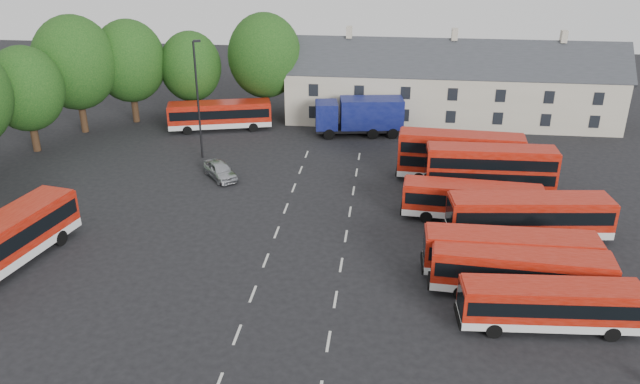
{
  "coord_description": "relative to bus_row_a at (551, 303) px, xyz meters",
  "views": [
    {
      "loc": [
        7.69,
        -37.05,
        20.93
      ],
      "look_at": [
        2.85,
        4.53,
        2.2
      ],
      "focal_mm": 35.0,
      "sensor_mm": 36.0,
      "label": 1
    }
  ],
  "objects": [
    {
      "name": "ground",
      "position": [
        -16.85,
        7.42,
        -1.65
      ],
      "size": [
        140.0,
        140.0,
        0.0
      ],
      "primitive_type": "plane",
      "color": "black",
      "rests_on": "ground"
    },
    {
      "name": "lane_markings",
      "position": [
        -14.35,
        9.42,
        -1.65
      ],
      "size": [
        5.15,
        33.8,
        0.01
      ],
      "color": "beige",
      "rests_on": "ground"
    },
    {
      "name": "treeline",
      "position": [
        -37.59,
        26.78,
        5.03
      ],
      "size": [
        29.92,
        32.59,
        12.01
      ],
      "color": "black",
      "rests_on": "ground"
    },
    {
      "name": "terrace_houses",
      "position": [
        -2.85,
        37.42,
        2.21
      ],
      "size": [
        35.7,
        7.13,
        10.06
      ],
      "color": "beige",
      "rests_on": "ground"
    },
    {
      "name": "bus_row_a",
      "position": [
        0.0,
        0.0,
        0.0
      ],
      "size": [
        9.85,
        2.88,
        2.75
      ],
      "rotation": [
        0.0,
        0.0,
        0.07
      ],
      "color": "silver",
      "rests_on": "ground"
    },
    {
      "name": "bus_row_b",
      "position": [
        -1.08,
        3.16,
        0.11
      ],
      "size": [
        10.5,
        3.03,
        2.93
      ],
      "rotation": [
        0.0,
        0.0,
        -0.06
      ],
      "color": "silver",
      "rests_on": "ground"
    },
    {
      "name": "bus_row_c",
      "position": [
        -1.32,
        5.23,
        0.14
      ],
      "size": [
        10.59,
        2.51,
        2.99
      ],
      "rotation": [
        0.0,
        0.0,
        0.0
      ],
      "color": "silver",
      "rests_on": "ground"
    },
    {
      "name": "bus_row_d",
      "position": [
        0.8,
        10.63,
        0.24
      ],
      "size": [
        11.37,
        3.81,
        3.15
      ],
      "rotation": [
        0.0,
        0.0,
        0.12
      ],
      "color": "silver",
      "rests_on": "ground"
    },
    {
      "name": "bus_row_e",
      "position": [
        -2.84,
        13.08,
        0.06
      ],
      "size": [
        10.23,
        3.01,
        2.85
      ],
      "rotation": [
        0.0,
        0.0,
        -0.07
      ],
      "color": "silver",
      "rests_on": "ground"
    },
    {
      "name": "bus_dd_south",
      "position": [
        -0.99,
        17.73,
        0.72
      ],
      "size": [
        10.19,
        2.56,
        4.16
      ],
      "rotation": [
        0.0,
        0.0,
        0.02
      ],
      "color": "silver",
      "rests_on": "ground"
    },
    {
      "name": "bus_dd_north",
      "position": [
        -3.11,
        20.6,
        0.75
      ],
      "size": [
        10.44,
        3.02,
        4.23
      ],
      "rotation": [
        0.0,
        0.0,
        -0.06
      ],
      "color": "silver",
      "rests_on": "ground"
    },
    {
      "name": "bus_west",
      "position": [
        -33.19,
        2.35,
        0.37
      ],
      "size": [
        4.86,
        12.19,
        3.36
      ],
      "rotation": [
        0.0,
        0.0,
        1.38
      ],
      "color": "silver",
      "rests_on": "ground"
    },
    {
      "name": "bus_north",
      "position": [
        -26.87,
        31.63,
        0.15
      ],
      "size": [
        10.88,
        5.07,
        3.0
      ],
      "rotation": [
        0.0,
        0.0,
        0.26
      ],
      "color": "silver",
      "rests_on": "ground"
    },
    {
      "name": "box_truck",
      "position": [
        -12.14,
        31.65,
        0.52
      ],
      "size": [
        9.17,
        4.06,
        3.87
      ],
      "rotation": [
        0.0,
        0.0,
        0.15
      ],
      "color": "black",
      "rests_on": "ground"
    },
    {
      "name": "silver_car",
      "position": [
        -23.46,
        18.76,
        -0.92
      ],
      "size": [
        4.05,
        4.48,
        1.48
      ],
      "primitive_type": "imported",
      "rotation": [
        0.0,
        0.0,
        0.67
      ],
      "color": "#B1B4BA",
      "rests_on": "ground"
    },
    {
      "name": "lamppost",
      "position": [
        -26.43,
        23.49,
        4.17
      ],
      "size": [
        0.76,
        0.45,
        10.91
      ],
      "rotation": [
        0.0,
        0.0,
        0.29
      ],
      "color": "black",
      "rests_on": "ground"
    }
  ]
}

